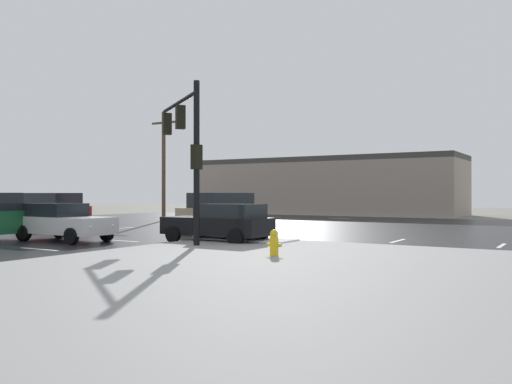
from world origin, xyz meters
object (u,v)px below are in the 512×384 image
object	(u,v)px
sedan_black	(220,222)
utility_pole_far	(164,164)
fire_hydrant	(274,243)
suv_tan	(221,211)
suv_red	(52,209)
sedan_white	(62,221)
traffic_signal_mast	(186,139)

from	to	relation	value
sedan_black	utility_pole_far	size ratio (longest dim) A/B	0.57
fire_hydrant	suv_tan	xyz separation A→B (m)	(-8.12, 8.87, 0.55)
sedan_black	utility_pole_far	world-z (taller)	utility_pole_far
suv_red	sedan_white	xyz separation A→B (m)	(7.62, -5.42, -0.24)
sedan_black	utility_pole_far	xyz separation A→B (m)	(-13.84, 12.50, 3.37)
suv_red	utility_pole_far	world-z (taller)	utility_pole_far
traffic_signal_mast	sedan_white	bearing A→B (deg)	48.73
sedan_black	suv_red	distance (m)	14.09
fire_hydrant	sedan_white	distance (m)	10.86
sedan_black	suv_red	world-z (taller)	suv_red
traffic_signal_mast	utility_pole_far	size ratio (longest dim) A/B	0.74
traffic_signal_mast	suv_red	bearing A→B (deg)	18.68
sedan_white	utility_pole_far	xyz separation A→B (m)	(-7.63, 15.22, 3.37)
traffic_signal_mast	fire_hydrant	distance (m)	6.69
suv_tan	sedan_white	world-z (taller)	suv_tan
traffic_signal_mast	sedan_black	xyz separation A→B (m)	(0.58, 1.46, -3.28)
traffic_signal_mast	fire_hydrant	bearing A→B (deg)	-167.59
suv_tan	suv_red	distance (m)	10.59
traffic_signal_mast	utility_pole_far	bearing A→B (deg)	-10.35
fire_hydrant	utility_pole_far	bearing A→B (deg)	138.63
suv_red	fire_hydrant	bearing A→B (deg)	-15.25
traffic_signal_mast	sedan_black	bearing A→B (deg)	-75.45
traffic_signal_mast	suv_red	world-z (taller)	traffic_signal_mast
sedan_black	sedan_white	distance (m)	6.78
utility_pole_far	fire_hydrant	bearing A→B (deg)	-41.37
suv_tan	sedan_white	bearing A→B (deg)	166.13
fire_hydrant	sedan_white	size ratio (longest dim) A/B	0.17
sedan_black	suv_red	bearing A→B (deg)	-10.51
fire_hydrant	suv_tan	size ratio (longest dim) A/B	0.16
suv_tan	sedan_white	distance (m)	8.31
suv_tan	utility_pole_far	bearing A→B (deg)	59.48
suv_tan	suv_red	size ratio (longest dim) A/B	1.00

